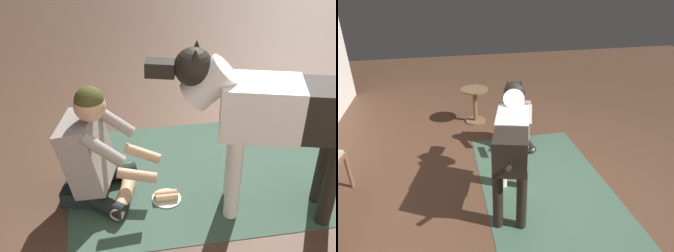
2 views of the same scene
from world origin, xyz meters
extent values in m
plane|color=#4F3424|center=(0.00, 0.00, 0.00)|extent=(13.09, 13.09, 0.00)
cube|color=#395543|center=(0.09, 0.12, 0.00)|extent=(2.35, 1.43, 0.01)
cube|color=black|center=(1.15, 0.20, 0.06)|extent=(0.32, 0.39, 0.12)
cylinder|color=black|center=(0.96, 0.09, 0.07)|extent=(0.41, 0.17, 0.11)
cylinder|color=tan|center=(0.83, 0.20, 0.06)|extent=(0.16, 0.37, 0.09)
cylinder|color=black|center=(1.04, 0.39, 0.07)|extent=(0.38, 0.34, 0.11)
cylinder|color=tan|center=(0.88, 0.37, 0.06)|extent=(0.21, 0.37, 0.09)
cube|color=gray|center=(1.10, 0.22, 0.37)|extent=(0.42, 0.47, 0.54)
cylinder|color=gray|center=(0.90, 0.09, 0.52)|extent=(0.30, 0.16, 0.24)
cylinder|color=tan|center=(0.72, 0.19, 0.30)|extent=(0.28, 0.18, 0.12)
cylinder|color=gray|center=(0.99, 0.43, 0.52)|extent=(0.30, 0.16, 0.24)
cylinder|color=tan|center=(0.78, 0.43, 0.30)|extent=(0.28, 0.10, 0.12)
sphere|color=tan|center=(1.05, 0.23, 0.74)|extent=(0.21, 0.21, 0.21)
sphere|color=#423F1A|center=(1.05, 0.23, 0.78)|extent=(0.19, 0.19, 0.19)
cylinder|color=silver|center=(0.17, 0.59, 0.31)|extent=(0.10, 0.10, 0.61)
cylinder|color=silver|center=(0.11, 0.38, 0.31)|extent=(0.10, 0.10, 0.61)
cylinder|color=black|center=(-0.42, 0.76, 0.31)|extent=(0.10, 0.10, 0.61)
cylinder|color=black|center=(-0.48, 0.54, 0.31)|extent=(0.10, 0.10, 0.61)
cube|color=silver|center=(0.02, 0.52, 0.79)|extent=(0.55, 0.43, 0.35)
cube|color=black|center=(-0.34, 0.62, 0.79)|extent=(0.49, 0.40, 0.34)
cylinder|color=silver|center=(0.33, 0.43, 0.94)|extent=(0.40, 0.31, 0.35)
sphere|color=black|center=(0.42, 0.41, 1.04)|extent=(0.24, 0.24, 0.24)
cube|color=black|center=(0.61, 0.35, 1.02)|extent=(0.20, 0.15, 0.09)
cone|color=black|center=(0.43, 0.48, 1.13)|extent=(0.10, 0.10, 0.11)
cone|color=black|center=(0.39, 0.34, 1.13)|extent=(0.10, 0.10, 0.11)
cylinder|color=silver|center=(0.57, 0.36, 0.01)|extent=(0.21, 0.21, 0.01)
cylinder|color=#DDB67A|center=(0.57, 0.34, 0.04)|extent=(0.16, 0.05, 0.05)
cylinder|color=#DDB67A|center=(0.57, 0.38, 0.04)|extent=(0.16, 0.05, 0.05)
cylinder|color=brown|center=(0.57, 0.36, 0.04)|extent=(0.17, 0.04, 0.04)
camera|label=1|loc=(0.97, 2.76, 2.13)|focal=47.61mm
camera|label=2|loc=(-2.61, 1.14, 2.19)|focal=32.56mm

